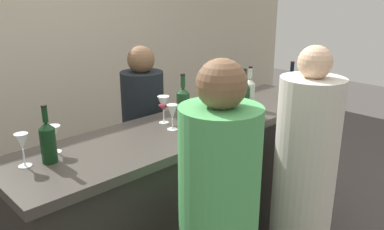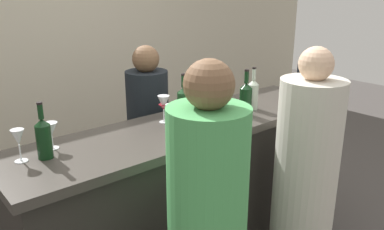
% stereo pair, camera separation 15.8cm
% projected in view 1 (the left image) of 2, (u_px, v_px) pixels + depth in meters
% --- Properties ---
extents(back_wall, '(8.00, 0.10, 2.80)m').
position_uv_depth(back_wall, '(36.00, 29.00, 3.84)').
color(back_wall, beige).
rests_on(back_wall, ground).
extents(bar_counter, '(2.34, 0.60, 0.98)m').
position_uv_depth(bar_counter, '(192.00, 192.00, 2.61)').
color(bar_counter, '#2A2723').
rests_on(bar_counter, ground).
extents(wine_bottle_leftmost_dark_green, '(0.07, 0.07, 0.29)m').
position_uv_depth(wine_bottle_leftmost_dark_green, '(48.00, 141.00, 1.88)').
color(wine_bottle_leftmost_dark_green, black).
rests_on(wine_bottle_leftmost_dark_green, bar_counter).
extents(wine_bottle_second_left_olive_green, '(0.08, 0.08, 0.30)m').
position_uv_depth(wine_bottle_second_left_olive_green, '(184.00, 102.00, 2.49)').
color(wine_bottle_second_left_olive_green, '#193D1E').
rests_on(wine_bottle_second_left_olive_green, bar_counter).
extents(wine_bottle_center_dark_green, '(0.08, 0.08, 0.31)m').
position_uv_depth(wine_bottle_center_dark_green, '(244.00, 97.00, 2.59)').
color(wine_bottle_center_dark_green, black).
rests_on(wine_bottle_center_dark_green, bar_counter).
extents(wine_bottle_second_right_clear_pale, '(0.07, 0.07, 0.29)m').
position_uv_depth(wine_bottle_second_right_clear_pale, '(249.00, 93.00, 2.73)').
color(wine_bottle_second_right_clear_pale, '#B7C6B2').
rests_on(wine_bottle_second_right_clear_pale, bar_counter).
extents(wine_bottle_rightmost_near_black, '(0.08, 0.08, 0.28)m').
position_uv_depth(wine_bottle_rightmost_near_black, '(291.00, 84.00, 3.00)').
color(wine_bottle_rightmost_near_black, black).
rests_on(wine_bottle_rightmost_near_black, bar_counter).
extents(wine_glass_near_left, '(0.07, 0.07, 0.15)m').
position_uv_depth(wine_glass_near_left, '(196.00, 111.00, 2.36)').
color(wine_glass_near_left, white).
rests_on(wine_glass_near_left, bar_counter).
extents(wine_glass_near_center, '(0.07, 0.07, 0.15)m').
position_uv_depth(wine_glass_near_center, '(172.00, 113.00, 2.31)').
color(wine_glass_near_center, white).
rests_on(wine_glass_near_center, bar_counter).
extents(wine_glass_near_right, '(0.06, 0.06, 0.16)m').
position_uv_depth(wine_glass_near_right, '(22.00, 143.00, 1.83)').
color(wine_glass_near_right, white).
rests_on(wine_glass_near_right, bar_counter).
extents(wine_glass_far_left, '(0.07, 0.07, 0.17)m').
position_uv_depth(wine_glass_far_left, '(164.00, 105.00, 2.42)').
color(wine_glass_far_left, white).
rests_on(wine_glass_far_left, bar_counter).
extents(wine_glass_far_center, '(0.07, 0.07, 0.14)m').
position_uv_depth(wine_glass_far_center, '(53.00, 133.00, 1.99)').
color(wine_glass_far_center, white).
rests_on(wine_glass_far_center, bar_counter).
extents(person_center_guest, '(0.43, 0.43, 1.48)m').
position_uv_depth(person_center_guest, '(304.00, 174.00, 2.47)').
color(person_center_guest, beige).
rests_on(person_center_guest, ground).
extents(person_right_guest, '(0.35, 0.35, 1.40)m').
position_uv_depth(person_right_guest, '(144.00, 145.00, 3.00)').
color(person_right_guest, black).
rests_on(person_right_guest, ground).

